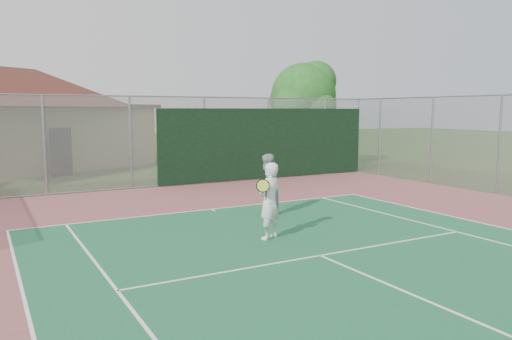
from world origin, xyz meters
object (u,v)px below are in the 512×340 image
at_px(player_white_front, 269,201).
at_px(player_grey_back, 267,185).
at_px(tree, 305,98).
at_px(clubhouse, 3,109).

distance_m(player_white_front, player_grey_back, 2.60).
relative_size(tree, player_grey_back, 3.14).
xyz_separation_m(clubhouse, tree, (13.48, -7.06, 0.56)).
bearing_deg(player_grey_back, player_white_front, 41.43).
distance_m(tree, player_white_front, 14.71).
bearing_deg(player_white_front, player_grey_back, -143.38).
height_order(player_white_front, player_grey_back, player_white_front).
bearing_deg(player_grey_back, tree, -149.03).
relative_size(player_white_front, player_grey_back, 1.02).
bearing_deg(player_grey_back, clubhouse, -89.45).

